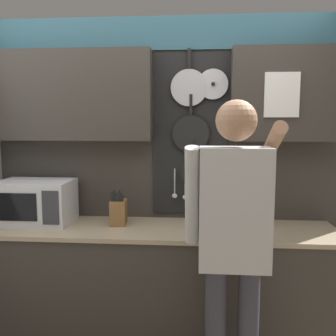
{
  "coord_description": "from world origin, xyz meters",
  "views": [
    {
      "loc": [
        0.29,
        -2.55,
        1.67
      ],
      "look_at": [
        0.07,
        0.18,
        1.34
      ],
      "focal_mm": 40.0,
      "sensor_mm": 36.0,
      "label": 1
    }
  ],
  "objects_px": {
    "microwave": "(36,202)",
    "utensil_crock": "(207,214)",
    "knife_block": "(118,212)",
    "person": "(234,231)"
  },
  "relations": [
    {
      "from": "knife_block",
      "to": "utensil_crock",
      "type": "xyz_separation_m",
      "value": [
        0.64,
        0.0,
        -0.01
      ]
    },
    {
      "from": "person",
      "to": "knife_block",
      "type": "bearing_deg",
      "value": 142.39
    },
    {
      "from": "microwave",
      "to": "utensil_crock",
      "type": "bearing_deg",
      "value": 0.04
    },
    {
      "from": "microwave",
      "to": "person",
      "type": "xyz_separation_m",
      "value": [
        1.39,
        -0.59,
        -0.01
      ]
    },
    {
      "from": "knife_block",
      "to": "person",
      "type": "bearing_deg",
      "value": -37.61
    },
    {
      "from": "microwave",
      "to": "knife_block",
      "type": "height_order",
      "value": "microwave"
    },
    {
      "from": "microwave",
      "to": "utensil_crock",
      "type": "height_order",
      "value": "utensil_crock"
    },
    {
      "from": "microwave",
      "to": "person",
      "type": "distance_m",
      "value": 1.51
    },
    {
      "from": "utensil_crock",
      "to": "person",
      "type": "xyz_separation_m",
      "value": [
        0.13,
        -0.59,
        0.06
      ]
    },
    {
      "from": "microwave",
      "to": "knife_block",
      "type": "distance_m",
      "value": 0.62
    }
  ]
}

